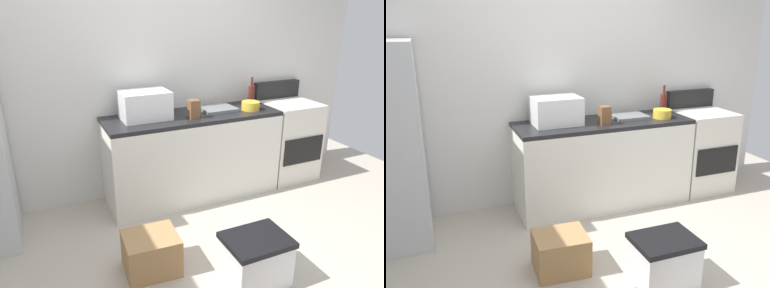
% 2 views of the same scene
% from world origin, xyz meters
% --- Properties ---
extents(ground_plane, '(6.00, 6.00, 0.00)m').
position_xyz_m(ground_plane, '(0.00, 0.00, 0.00)').
color(ground_plane, '#B2A899').
extents(wall_back, '(5.00, 0.10, 2.60)m').
position_xyz_m(wall_back, '(0.00, 1.55, 1.30)').
color(wall_back, silver).
rests_on(wall_back, ground_plane).
extents(kitchen_counter, '(1.80, 0.60, 0.90)m').
position_xyz_m(kitchen_counter, '(0.30, 1.20, 0.45)').
color(kitchen_counter, silver).
rests_on(kitchen_counter, ground_plane).
extents(stove_oven, '(0.60, 0.61, 1.10)m').
position_xyz_m(stove_oven, '(1.52, 1.21, 0.47)').
color(stove_oven, silver).
rests_on(stove_oven, ground_plane).
extents(microwave, '(0.46, 0.34, 0.27)m').
position_xyz_m(microwave, '(-0.18, 1.25, 1.04)').
color(microwave, white).
rests_on(microwave, kitchen_counter).
extents(sink_basin, '(0.36, 0.32, 0.03)m').
position_xyz_m(sink_basin, '(0.61, 1.25, 0.92)').
color(sink_basin, slate).
rests_on(sink_basin, kitchen_counter).
extents(wine_bottle, '(0.07, 0.07, 0.30)m').
position_xyz_m(wine_bottle, '(1.08, 1.33, 1.01)').
color(wine_bottle, '#591E19').
rests_on(wine_bottle, kitchen_counter).
extents(coffee_mug, '(0.08, 0.08, 0.10)m').
position_xyz_m(coffee_mug, '(0.35, 1.19, 0.95)').
color(coffee_mug, '#338C4C').
rests_on(coffee_mug, kitchen_counter).
extents(knife_block, '(0.10, 0.10, 0.18)m').
position_xyz_m(knife_block, '(0.25, 1.07, 0.99)').
color(knife_block, brown).
rests_on(knife_block, kitchen_counter).
extents(mixing_bowl, '(0.19, 0.19, 0.09)m').
position_xyz_m(mixing_bowl, '(0.93, 1.11, 0.95)').
color(mixing_bowl, gold).
rests_on(mixing_bowl, kitchen_counter).
extents(cardboard_box_large, '(0.42, 0.37, 0.31)m').
position_xyz_m(cardboard_box_large, '(-0.50, 0.20, 0.15)').
color(cardboard_box_large, '#A37A4C').
rests_on(cardboard_box_large, ground_plane).
extents(storage_bin, '(0.46, 0.36, 0.38)m').
position_xyz_m(storage_bin, '(0.15, -0.23, 0.19)').
color(storage_bin, silver).
rests_on(storage_bin, ground_plane).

